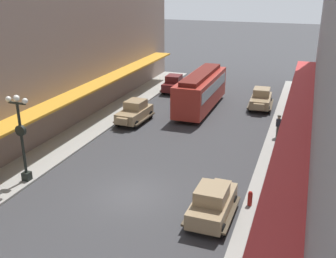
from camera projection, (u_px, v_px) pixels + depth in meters
ground_plane at (132, 195)px, 22.38m from camera, size 200.00×200.00×0.00m
sidewalk_left at (20, 173)px, 24.71m from camera, size 3.00×60.00×0.15m
sidewalk_right at (270, 219)px, 20.00m from camera, size 3.00×60.00×0.15m
parked_car_0 at (261, 98)px, 37.13m from camera, size 2.29×4.31×1.84m
parked_car_1 at (213, 202)px, 19.85m from camera, size 2.19×4.28×1.84m
parked_car_2 at (174, 83)px, 42.60m from camera, size 2.25×4.30×1.84m
parked_car_3 at (135, 111)px, 33.46m from camera, size 2.30×4.32×1.84m
streetcar at (201, 89)px, 36.43m from camera, size 2.53×9.60×3.46m
lamp_post_with_clock at (21, 135)px, 22.75m from camera, size 1.42×0.44×5.16m
fire_hydrant at (250, 198)px, 20.94m from camera, size 0.24×0.24×0.82m
pedestrian_0 at (277, 161)px, 24.14m from camera, size 0.36×0.28×1.67m
pedestrian_1 at (277, 159)px, 24.38m from camera, size 0.36×0.28×1.67m
pedestrian_2 at (278, 126)px, 29.90m from camera, size 0.36×0.28×1.67m
pedestrian_3 at (286, 138)px, 27.64m from camera, size 0.36×0.24×1.64m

